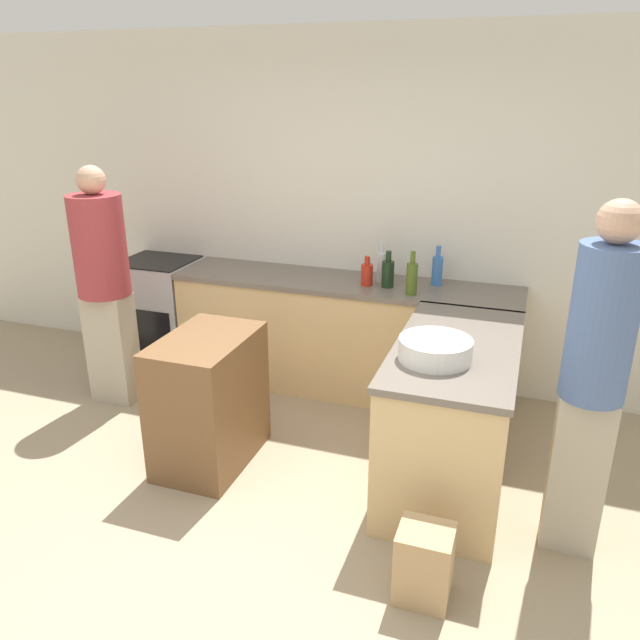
{
  "coord_description": "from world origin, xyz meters",
  "views": [
    {
      "loc": [
        1.31,
        -2.25,
        2.28
      ],
      "look_at": [
        0.15,
        1.1,
        0.94
      ],
      "focal_mm": 35.0,
      "sensor_mm": 36.0,
      "label": 1
    }
  ],
  "objects_px": {
    "olive_oil_bottle": "(412,277)",
    "range_oven": "(161,311)",
    "mixing_bowl": "(435,349)",
    "person_at_peninsula": "(594,372)",
    "person_by_range": "(104,280)",
    "vinegar_bottle_clear": "(381,266)",
    "paper_bag": "(424,564)",
    "island_table": "(209,400)",
    "water_bottle_blue": "(437,270)",
    "wine_bottle_dark": "(388,273)",
    "hot_sauce_bottle": "(367,274)"
  },
  "relations": [
    {
      "from": "hot_sauce_bottle",
      "to": "water_bottle_blue",
      "type": "xyz_separation_m",
      "value": [
        0.49,
        0.18,
        0.03
      ]
    },
    {
      "from": "olive_oil_bottle",
      "to": "range_oven",
      "type": "bearing_deg",
      "value": 175.79
    },
    {
      "from": "person_by_range",
      "to": "vinegar_bottle_clear",
      "type": "bearing_deg",
      "value": 24.0
    },
    {
      "from": "mixing_bowl",
      "to": "paper_bag",
      "type": "distance_m",
      "value": 1.08
    },
    {
      "from": "island_table",
      "to": "vinegar_bottle_clear",
      "type": "height_order",
      "value": "vinegar_bottle_clear"
    },
    {
      "from": "hot_sauce_bottle",
      "to": "person_by_range",
      "type": "relative_size",
      "value": 0.12
    },
    {
      "from": "water_bottle_blue",
      "to": "person_by_range",
      "type": "height_order",
      "value": "person_by_range"
    },
    {
      "from": "range_oven",
      "to": "island_table",
      "type": "xyz_separation_m",
      "value": [
        1.15,
        -1.26,
        -0.03
      ]
    },
    {
      "from": "mixing_bowl",
      "to": "vinegar_bottle_clear",
      "type": "xyz_separation_m",
      "value": [
        -0.62,
        1.3,
        0.06
      ]
    },
    {
      "from": "water_bottle_blue",
      "to": "person_by_range",
      "type": "distance_m",
      "value": 2.43
    },
    {
      "from": "paper_bag",
      "to": "mixing_bowl",
      "type": "bearing_deg",
      "value": 99.21
    },
    {
      "from": "vinegar_bottle_clear",
      "to": "hot_sauce_bottle",
      "type": "xyz_separation_m",
      "value": [
        -0.08,
        -0.12,
        -0.03
      ]
    },
    {
      "from": "olive_oil_bottle",
      "to": "paper_bag",
      "type": "height_order",
      "value": "olive_oil_bottle"
    },
    {
      "from": "island_table",
      "to": "water_bottle_blue",
      "type": "distance_m",
      "value": 1.91
    },
    {
      "from": "olive_oil_bottle",
      "to": "person_by_range",
      "type": "distance_m",
      "value": 2.22
    },
    {
      "from": "water_bottle_blue",
      "to": "vinegar_bottle_clear",
      "type": "bearing_deg",
      "value": -172.73
    },
    {
      "from": "water_bottle_blue",
      "to": "paper_bag",
      "type": "height_order",
      "value": "water_bottle_blue"
    },
    {
      "from": "vinegar_bottle_clear",
      "to": "paper_bag",
      "type": "xyz_separation_m",
      "value": [
        0.74,
        -2.04,
        -0.83
      ]
    },
    {
      "from": "vinegar_bottle_clear",
      "to": "wine_bottle_dark",
      "type": "height_order",
      "value": "vinegar_bottle_clear"
    },
    {
      "from": "island_table",
      "to": "person_at_peninsula",
      "type": "relative_size",
      "value": 0.47
    },
    {
      "from": "wine_bottle_dark",
      "to": "mixing_bowl",
      "type": "bearing_deg",
      "value": -65.38
    },
    {
      "from": "water_bottle_blue",
      "to": "range_oven",
      "type": "bearing_deg",
      "value": -177.01
    },
    {
      "from": "water_bottle_blue",
      "to": "island_table",
      "type": "bearing_deg",
      "value": -130.21
    },
    {
      "from": "range_oven",
      "to": "person_by_range",
      "type": "distance_m",
      "value": 0.91
    },
    {
      "from": "vinegar_bottle_clear",
      "to": "person_at_peninsula",
      "type": "distance_m",
      "value": 2.01
    },
    {
      "from": "mixing_bowl",
      "to": "range_oven",
      "type": "bearing_deg",
      "value": 154.1
    },
    {
      "from": "mixing_bowl",
      "to": "person_at_peninsula",
      "type": "xyz_separation_m",
      "value": [
        0.77,
        -0.14,
        0.05
      ]
    },
    {
      "from": "water_bottle_blue",
      "to": "wine_bottle_dark",
      "type": "bearing_deg",
      "value": -153.22
    },
    {
      "from": "mixing_bowl",
      "to": "paper_bag",
      "type": "relative_size",
      "value": 1.06
    },
    {
      "from": "vinegar_bottle_clear",
      "to": "person_by_range",
      "type": "bearing_deg",
      "value": -156.0
    },
    {
      "from": "vinegar_bottle_clear",
      "to": "wine_bottle_dark",
      "type": "bearing_deg",
      "value": -55.9
    },
    {
      "from": "olive_oil_bottle",
      "to": "vinegar_bottle_clear",
      "type": "bearing_deg",
      "value": 140.16
    },
    {
      "from": "water_bottle_blue",
      "to": "paper_bag",
      "type": "relative_size",
      "value": 0.79
    },
    {
      "from": "person_at_peninsula",
      "to": "water_bottle_blue",
      "type": "bearing_deg",
      "value": 123.43
    },
    {
      "from": "hot_sauce_bottle",
      "to": "person_by_range",
      "type": "height_order",
      "value": "person_by_range"
    },
    {
      "from": "wine_bottle_dark",
      "to": "paper_bag",
      "type": "height_order",
      "value": "wine_bottle_dark"
    },
    {
      "from": "person_at_peninsula",
      "to": "olive_oil_bottle",
      "type": "bearing_deg",
      "value": 132.72
    },
    {
      "from": "water_bottle_blue",
      "to": "mixing_bowl",
      "type": "bearing_deg",
      "value": -81.07
    },
    {
      "from": "vinegar_bottle_clear",
      "to": "hot_sauce_bottle",
      "type": "height_order",
      "value": "vinegar_bottle_clear"
    },
    {
      "from": "vinegar_bottle_clear",
      "to": "person_by_range",
      "type": "relative_size",
      "value": 0.17
    },
    {
      "from": "vinegar_bottle_clear",
      "to": "paper_bag",
      "type": "height_order",
      "value": "vinegar_bottle_clear"
    },
    {
      "from": "olive_oil_bottle",
      "to": "person_at_peninsula",
      "type": "bearing_deg",
      "value": -47.28
    },
    {
      "from": "mixing_bowl",
      "to": "wine_bottle_dark",
      "type": "bearing_deg",
      "value": 114.62
    },
    {
      "from": "island_table",
      "to": "paper_bag",
      "type": "bearing_deg",
      "value": -25.33
    },
    {
      "from": "person_by_range",
      "to": "island_table",
      "type": "bearing_deg",
      "value": -24.73
    },
    {
      "from": "person_at_peninsula",
      "to": "vinegar_bottle_clear",
      "type": "bearing_deg",
      "value": 134.05
    },
    {
      "from": "range_oven",
      "to": "paper_bag",
      "type": "height_order",
      "value": "range_oven"
    },
    {
      "from": "range_oven",
      "to": "vinegar_bottle_clear",
      "type": "distance_m",
      "value": 2.0
    },
    {
      "from": "water_bottle_blue",
      "to": "olive_oil_bottle",
      "type": "bearing_deg",
      "value": -115.03
    },
    {
      "from": "vinegar_bottle_clear",
      "to": "olive_oil_bottle",
      "type": "relative_size",
      "value": 0.97
    }
  ]
}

